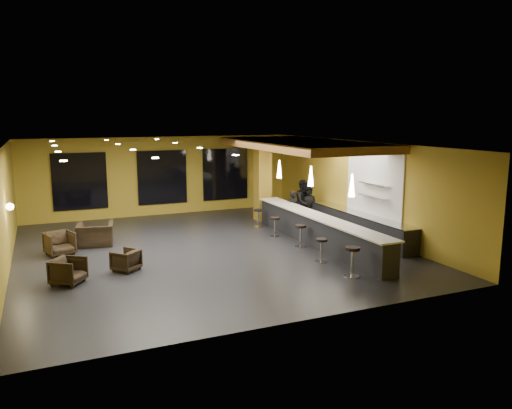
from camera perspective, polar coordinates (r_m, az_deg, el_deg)
name	(u,v)px	position (r m, az deg, el deg)	size (l,w,h in m)	color
floor	(207,250)	(16.94, -5.57, -5.25)	(12.00, 13.00, 0.10)	black
ceiling	(206,143)	(16.36, -5.79, 7.00)	(12.00, 13.00, 0.10)	black
wall_back	(162,176)	(22.82, -10.72, 3.23)	(12.00, 0.10, 3.50)	#A58825
wall_front	(302,244)	(10.64, 5.22, -4.55)	(12.00, 0.10, 3.50)	#A58825
wall_left	(2,212)	(15.84, -27.00, -0.74)	(0.10, 13.00, 3.50)	#A58825
wall_right	(359,187)	(19.25, 11.74, 1.92)	(0.10, 13.00, 3.50)	#A58825
wood_soffit	(300,144)	(18.86, 5.01, 6.85)	(3.60, 8.00, 0.28)	#905F2A
window_left	(80,181)	(22.22, -19.49, 2.51)	(2.20, 0.06, 2.40)	black
window_center	(162,177)	(22.72, -10.65, 3.07)	(2.20, 0.06, 2.40)	black
window_right	(225,174)	(23.56, -3.52, 3.48)	(2.20, 0.06, 2.40)	black
tile_backsplash	(374,184)	(18.36, 13.33, 2.26)	(0.06, 3.20, 2.40)	white
bar_counter	(317,231)	(17.37, 6.99, -3.02)	(0.60, 8.00, 1.00)	black
bar_top	(317,216)	(17.26, 7.02, -1.32)	(0.78, 8.10, 0.05)	silver
prep_counter	(357,225)	(18.86, 11.47, -2.32)	(0.70, 6.00, 0.86)	black
prep_top	(357,213)	(18.76, 11.52, -0.96)	(0.72, 6.00, 0.03)	silver
wall_shelf_lower	(374,196)	(18.18, 13.30, 0.91)	(0.30, 1.50, 0.03)	silver
wall_shelf_upper	(374,184)	(18.12, 13.35, 2.31)	(0.30, 1.50, 0.03)	silver
column	(263,179)	(21.18, 0.77, 2.88)	(0.60, 0.60, 3.50)	olive
wall_sconce	(10,207)	(16.31, -26.32, -0.22)	(0.22, 0.22, 0.22)	#FFE5B2
pendant_0	(352,185)	(15.37, 10.90, 2.16)	(0.20, 0.20, 0.70)	white
pendant_1	(311,176)	(17.48, 6.29, 3.24)	(0.20, 0.20, 0.70)	white
pendant_2	(279,169)	(19.67, 2.68, 4.06)	(0.20, 0.20, 0.70)	white
staff_a	(294,209)	(19.86, 4.33, -0.57)	(0.54, 0.36, 1.49)	black
staff_b	(304,202)	(20.72, 5.48, 0.32)	(0.88, 0.69, 1.82)	black
staff_c	(308,204)	(20.93, 5.95, 0.07)	(0.77, 0.50, 1.58)	black
armchair_a	(68,271)	(14.30, -20.67, -7.13)	(0.75, 0.77, 0.70)	black
armchair_b	(126,260)	(14.98, -14.65, -6.18)	(0.67, 0.69, 0.62)	black
armchair_c	(60,243)	(17.27, -21.52, -4.16)	(0.81, 0.84, 0.76)	black
armchair_d	(95,235)	(18.06, -17.89, -3.29)	(1.21, 1.05, 0.78)	black
bar_stool_0	(352,258)	(14.15, 10.95, -6.00)	(0.43, 0.43, 0.86)	silver
bar_stool_1	(321,247)	(15.40, 7.47, -4.86)	(0.37, 0.37, 0.74)	silver
bar_stool_2	(301,233)	(17.02, 5.12, -3.27)	(0.39, 0.39, 0.78)	silver
bar_stool_3	(275,224)	(18.43, 2.17, -2.28)	(0.37, 0.37, 0.73)	silver
bar_stool_4	(258,216)	(20.06, 0.26, -1.28)	(0.36, 0.36, 0.71)	silver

